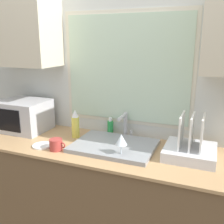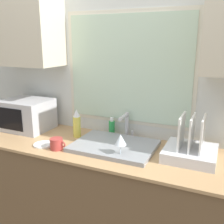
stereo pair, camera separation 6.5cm
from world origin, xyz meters
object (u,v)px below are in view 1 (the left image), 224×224
spray_bottle (75,124)px  wine_glass (121,140)px  mug_near_sink (56,145)px  faucet (125,123)px  microwave (23,115)px  dish_rack (190,148)px  soap_bottle (110,127)px

spray_bottle → wine_glass: bearing=-25.6°
spray_bottle → mug_near_sink: (-0.00, -0.28, -0.07)m
spray_bottle → mug_near_sink: 0.29m
faucet → spray_bottle: bearing=-159.7°
microwave → wine_glass: bearing=-12.5°
dish_rack → microwave: bearing=178.7°
faucet → dish_rack: bearing=-18.9°
faucet → dish_rack: (0.52, -0.18, -0.06)m
soap_bottle → wine_glass: (0.23, -0.38, 0.06)m
dish_rack → spray_bottle: 0.90m
faucet → mug_near_sink: faucet is taller
dish_rack → wine_glass: bearing=-156.3°
faucet → spray_bottle: (-0.37, -0.14, -0.01)m
dish_rack → soap_bottle: size_ratio=2.27×
spray_bottle → soap_bottle: (0.24, 0.16, -0.05)m
faucet → soap_bottle: 0.15m
microwave → wine_glass: 1.00m
spray_bottle → wine_glass: (0.47, -0.23, 0.01)m
soap_bottle → dish_rack: bearing=-16.9°
microwave → soap_bottle: size_ratio=2.79×
spray_bottle → soap_bottle: 0.29m
microwave → soap_bottle: microwave is taller
spray_bottle → mug_near_sink: spray_bottle is taller
dish_rack → mug_near_sink: bearing=-165.2°
faucet → dish_rack: 0.55m
microwave → dish_rack: 1.40m
spray_bottle → soap_bottle: bearing=33.7°
wine_glass → microwave: bearing=167.5°
microwave → spray_bottle: size_ratio=1.80×
wine_glass → soap_bottle: bearing=121.4°
mug_near_sink → wine_glass: size_ratio=0.74×
microwave → dish_rack: (1.40, -0.03, -0.07)m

